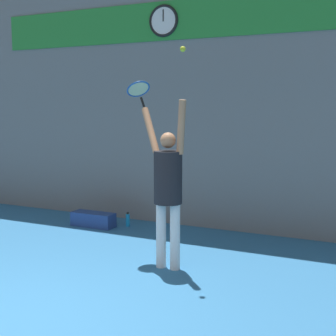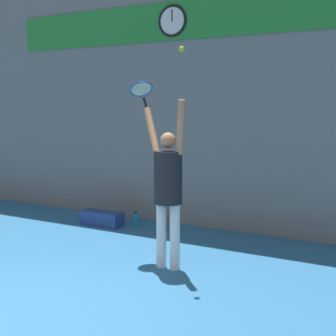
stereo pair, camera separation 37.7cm
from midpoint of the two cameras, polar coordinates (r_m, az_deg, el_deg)
back_wall at (r=8.20m, az=0.22°, el=10.34°), size 18.00×0.10×5.00m
sponsor_banner at (r=8.26m, az=0.04°, el=17.64°), size 7.41×0.02×0.66m
scoreboard_clock at (r=8.37m, az=-1.91°, el=17.51°), size 0.55×0.05×0.55m
tennis_player at (r=5.98m, az=-1.83°, el=-1.97°), size 0.80×0.48×2.18m
tennis_racket at (r=6.51m, az=-5.28°, el=9.45°), size 0.42×0.42×0.39m
tennis_ball at (r=5.71m, az=-0.13°, el=14.31°), size 0.07×0.07×0.07m
water_bottle at (r=8.32m, az=-6.23°, el=-6.30°), size 0.07×0.07×0.25m
equipment_bag at (r=8.39m, az=-10.38°, el=-6.19°), size 0.78×0.28×0.25m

